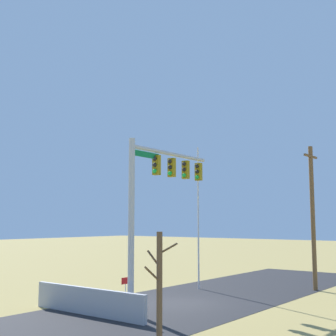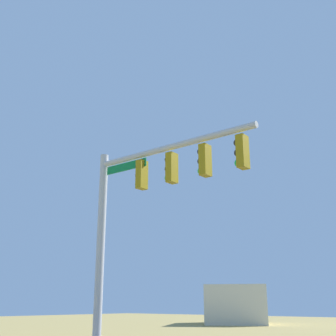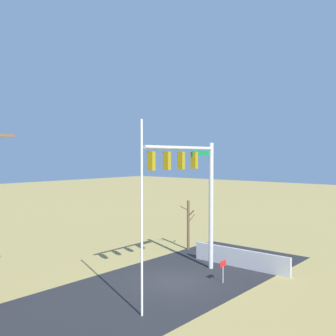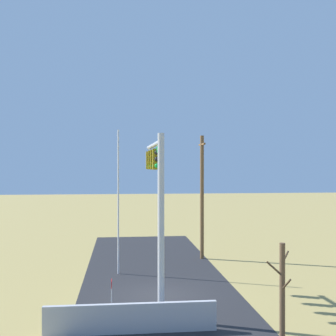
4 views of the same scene
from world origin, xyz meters
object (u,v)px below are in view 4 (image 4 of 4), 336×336
Objects in this scene: signal_mast at (156,185)px; flagpole at (118,202)px; utility_pole at (202,195)px; bare_tree at (282,292)px; open_sign at (112,287)px.

flagpole is (-6.16, -1.76, -1.27)m from signal_mast.
bare_tree is at bearing 0.48° from utility_pole.
utility_pole is at bearing 157.96° from signal_mast.
flagpole is 7.00× the size of open_sign.
signal_mast reaches higher than open_sign.
flagpole reaches higher than signal_mast.
signal_mast is at bearing -139.81° from bare_tree.
signal_mast is 6.35× the size of open_sign.
flagpole is 12.69m from bare_tree.
signal_mast is 5.06m from open_sign.
bare_tree is at bearing 51.33° from open_sign.
utility_pole is at bearing 122.44° from flagpole.
bare_tree is at bearing 40.19° from signal_mast.
signal_mast is 2.13× the size of bare_tree.
open_sign is at bearing -31.64° from utility_pole.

